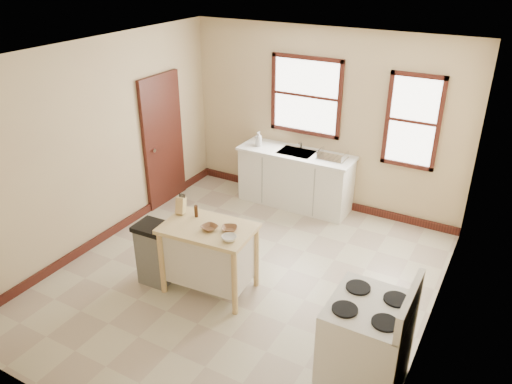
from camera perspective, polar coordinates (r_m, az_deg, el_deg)
floor at (r=6.48m, az=-1.63°, el=-9.86°), size 5.00×5.00×0.00m
ceiling at (r=5.33m, az=-2.02°, el=15.25°), size 5.00×5.00×0.00m
wall_back at (r=7.86m, az=7.69°, el=8.12°), size 4.50×0.04×2.80m
wall_left at (r=7.11m, az=-17.63°, el=5.12°), size 0.04×5.00×2.80m
wall_right at (r=5.10m, az=20.47°, el=-3.82°), size 0.04×5.00×2.80m
window_main at (r=7.85m, az=5.73°, el=10.88°), size 1.17×0.06×1.22m
window_side at (r=7.42m, az=17.48°, el=7.67°), size 0.77×0.06×1.37m
door_left at (r=8.08m, az=-10.56°, el=5.77°), size 0.06×0.90×2.10m
baseboard_back at (r=8.35m, az=7.07°, el=-0.70°), size 4.50×0.04×0.12m
baseboard_left at (r=7.65m, az=-16.12°, el=-4.31°), size 0.04×5.00×0.12m
sink_counter at (r=8.05m, az=4.51°, el=1.55°), size 1.86×0.62×0.92m
faucet at (r=7.99m, az=5.21°, el=5.73°), size 0.03×0.03×0.22m
soap_bottle_a at (r=8.04m, az=0.35°, el=6.08°), size 0.12×0.12×0.24m
soap_bottle_b at (r=8.10m, az=0.25°, el=6.10°), size 0.13×0.13×0.21m
dish_rack at (r=7.66m, az=8.73°, el=4.16°), size 0.52×0.47×0.11m
kitchen_island at (r=6.09m, az=-5.35°, el=-7.56°), size 1.13×0.77×0.88m
knife_block at (r=6.13m, az=-8.58°, el=-1.59°), size 0.12×0.12×0.20m
pepper_grinder at (r=6.04m, az=-6.86°, el=-2.19°), size 0.06×0.06×0.15m
bowl_a at (r=5.79m, az=-5.34°, el=-4.09°), size 0.22×0.22×0.04m
bowl_b at (r=5.75m, az=-3.04°, el=-4.22°), size 0.24×0.24×0.04m
bowl_c at (r=5.57m, az=-3.09°, el=-5.29°), size 0.21×0.21×0.05m
trash_bin at (r=6.34m, az=-11.46°, el=-6.91°), size 0.43×0.37×0.81m
gas_stove at (r=4.86m, az=12.57°, el=-15.68°), size 0.77×0.79×1.23m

